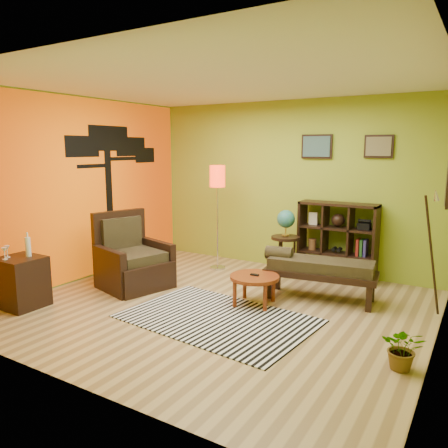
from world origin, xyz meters
The scene contains 11 objects.
ground centered at (0.00, 0.00, 0.00)m, with size 5.00×5.00×0.00m, color tan.
room_shell centered at (-0.09, 0.01, 1.80)m, with size 5.04×4.54×2.82m.
zebra_rug centered at (0.19, -0.35, 0.01)m, with size 2.22×1.46×0.01m, color white.
coffee_table centered at (0.34, 0.32, 0.34)m, with size 0.64×0.64×0.41m.
armchair centered at (-1.57, 0.08, 0.33)m, with size 1.11×1.10×1.10m.
side_cabinet centered at (-2.20, -1.29, 0.33)m, with size 0.55×0.50×0.97m.
floor_lamp centered at (-0.99, 1.53, 1.41)m, with size 0.26×0.26×1.75m.
globe_table centered at (0.20, 1.65, 0.82)m, with size 0.44×0.44×1.08m.
cube_shelf centered at (0.91, 2.03, 0.60)m, with size 1.20×0.35×1.20m.
bench centered at (0.97, 0.95, 0.44)m, with size 1.53×0.73×0.68m.
potted_plant centered at (2.30, -0.48, 0.16)m, with size 0.38×0.42×0.33m, color #26661E.
Camera 1 is at (2.84, -4.56, 2.03)m, focal length 35.00 mm.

